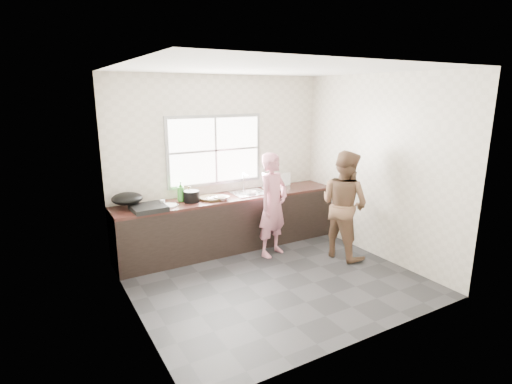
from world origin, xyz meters
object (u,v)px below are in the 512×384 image
plate_food (169,205)px  bottle_brown_tall (189,193)px  bowl_held (251,192)px  pot_lid_left (160,206)px  bowl_mince (221,198)px  wok (127,198)px  glass_jar (163,203)px  dish_rack (276,181)px  cutting_board (212,198)px  pot_lid_right (170,205)px  bottle_green (181,191)px  bottle_brown_short (190,195)px  bowl_crabs (277,189)px  burner (148,208)px  woman (273,208)px  person_side (344,205)px  black_pot (191,196)px

plate_food → bottle_brown_tall: size_ratio=1.30×
bowl_held → pot_lid_left: bearing=179.1°
bowl_mince → wok: bearing=169.4°
pot_lid_left → glass_jar: bearing=-2.6°
bottle_brown_tall → dish_rack: dish_rack is taller
cutting_board → bowl_held: bearing=-2.9°
bowl_held → pot_lid_right: (-1.31, 0.03, -0.03)m
wok → pot_lid_right: wok is taller
bottle_green → bottle_brown_short: bearing=12.2°
bowl_crabs → bottle_brown_tall: bottle_brown_tall is taller
bowl_mince → wok: (-1.32, 0.25, 0.11)m
plate_food → pot_lid_right: bearing=44.0°
wok → pot_lid_left: (0.41, -0.16, -0.13)m
bottle_brown_short → burner: size_ratio=0.33×
woman → bowl_mince: bearing=127.8°
person_side → bottle_brown_tall: (-1.95, 1.27, 0.14)m
black_pot → pot_lid_right: 0.35m
wok → bowl_crabs: bearing=-4.2°
person_side → bottle_brown_short: bearing=46.7°
plate_food → pot_lid_right: size_ratio=1.08×
glass_jar → burner: glass_jar is taller
pot_lid_left → pot_lid_right: 0.15m
bottle_brown_tall → burner: bottle_brown_tall is taller
woman → burner: woman is taller
woman → bowl_mince: 0.79m
bottle_brown_tall → glass_jar: 0.51m
person_side → cutting_board: (-1.66, 1.09, 0.07)m
person_side → plate_food: (-2.34, 1.05, 0.06)m
bottle_brown_short → dish_rack: 1.48m
bowl_held → wok: size_ratio=0.50×
cutting_board → burner: (-0.99, -0.09, 0.01)m
person_side → plate_food: size_ratio=6.70×
bowl_mince → burner: (-1.10, 0.01, 0.01)m
glass_jar → burner: 0.24m
plate_food → pot_lid_left: bearing=168.6°
woman → bowl_held: bearing=83.5°
plate_food → glass_jar: 0.09m
bowl_held → plate_food: bowl_held is taller
bowl_held → cutting_board: bearing=177.1°
pot_lid_right → wok: bearing=164.4°
cutting_board → pot_lid_left: bearing=-179.3°
plate_food → wok: 0.57m
bottle_green → woman: bearing=-28.0°
pot_lid_right → bowl_crabs: bearing=-0.6°
wok → pot_lid_left: 0.46m
woman → black_pot: bearing=134.0°
black_pot → dish_rack: size_ratio=0.60×
person_side → plate_food: bearing=55.3°
black_pot → bottle_brown_short: bearing=77.7°
bowl_mince → bottle_green: size_ratio=0.73×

